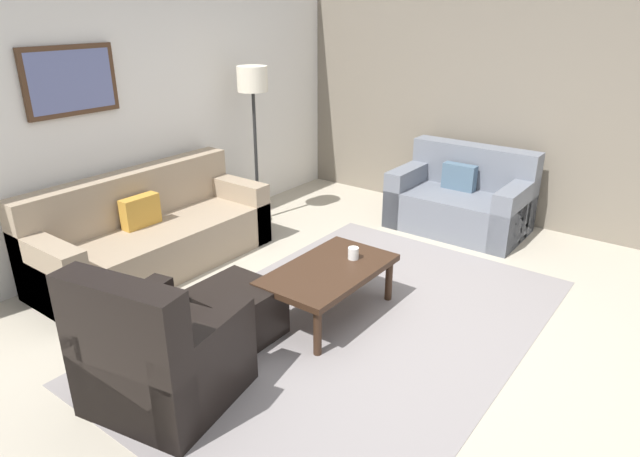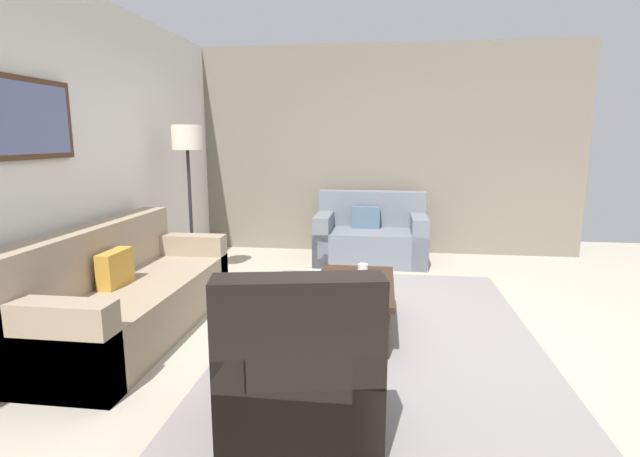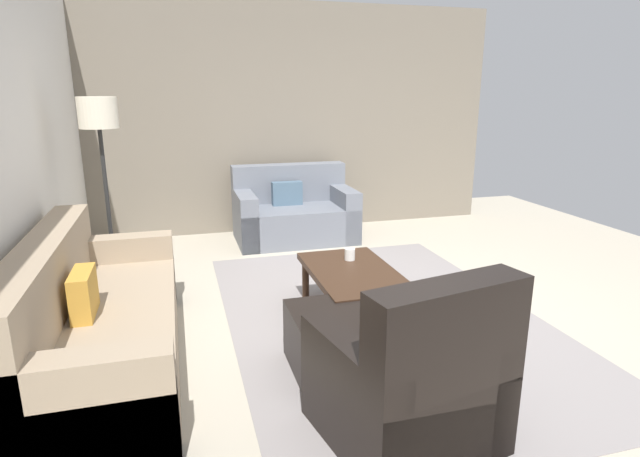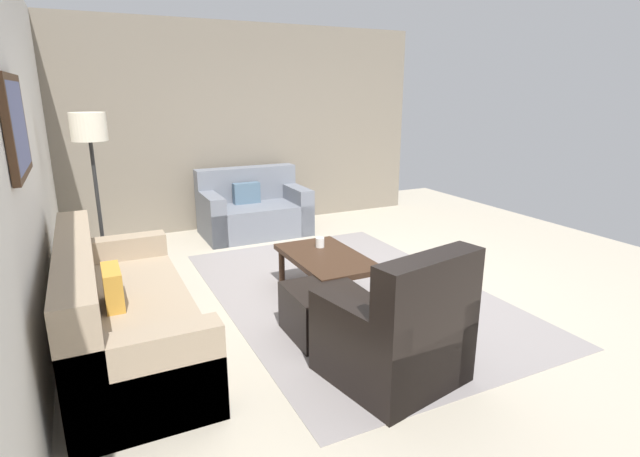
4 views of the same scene
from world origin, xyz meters
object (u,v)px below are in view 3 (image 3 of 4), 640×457
Objects in this scene: armchair_leather at (413,389)px; cup at (350,254)px; lamp_standing at (100,133)px; coffee_table at (353,277)px; ottoman at (334,340)px; couch_main at (89,328)px; couch_loveseat at (293,214)px.

armchair_leather is 1.76m from cup.
armchair_leather is 0.56× the size of lamp_standing.
armchair_leather is at bearing -148.03° from lamp_standing.
coffee_table is at bearing -122.58° from lamp_standing.
cup is at bearing -24.41° from ottoman.
couch_main reaches higher than ottoman.
cup is at bearing -8.43° from armchair_leather.
couch_loveseat is 2.49× the size of ottoman.
coffee_table is at bearing 178.36° from couch_loveseat.
couch_loveseat is at bearing -58.09° from lamp_standing.
armchair_leather reaches higher than coffee_table.
coffee_table is (0.67, -0.36, 0.16)m from ottoman.
coffee_table is (1.48, -0.20, 0.05)m from armchair_leather.
armchair_leather is 1.70× the size of ottoman.
armchair_leather is at bearing -168.79° from ottoman.
couch_loveseat is at bearing -7.97° from ottoman.
couch_loveseat is at bearing -0.31° from cup.
couch_main is 2.06m from armchair_leather.
couch_loveseat reaches higher than cup.
armchair_leather is 9.86× the size of cup.
lamp_standing is (1.86, 1.51, 1.21)m from ottoman.
cup is (1.73, -0.26, 0.15)m from armchair_leather.
couch_main reaches higher than cup.
couch_main and couch_loveseat have the same top height.
cup is (0.25, -0.06, 0.10)m from coffee_table.
armchair_leather is at bearing 172.31° from coffee_table.
couch_main is at bearing 98.46° from coffee_table.
ottoman is at bearing 11.21° from armchair_leather.
couch_main is 2.01× the size of coffee_table.
lamp_standing is (0.94, 1.92, 0.95)m from cup.
ottoman is at bearing 172.03° from couch_loveseat.
couch_loveseat is 0.82× the size of lamp_standing.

